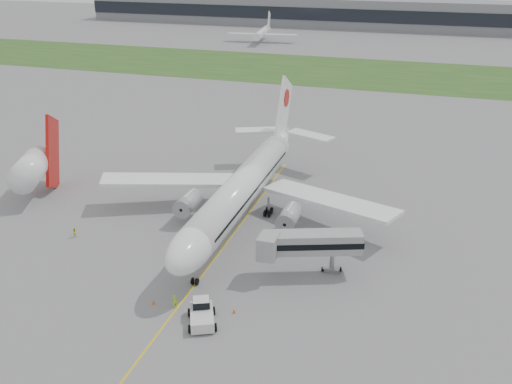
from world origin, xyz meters
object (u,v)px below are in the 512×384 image
(pushback_tug, at_px, (202,313))
(jet_bridge, at_px, (307,244))
(neighbor_aircraft, at_px, (34,167))
(airliner, at_px, (245,185))
(ground_crew_near, at_px, (175,301))

(pushback_tug, bearing_deg, jet_bridge, 31.43)
(jet_bridge, xyz_separation_m, neighbor_aircraft, (-48.94, 10.62, 0.90))
(jet_bridge, bearing_deg, airliner, 113.98)
(pushback_tug, height_order, jet_bridge, jet_bridge)
(pushback_tug, bearing_deg, neighbor_aircraft, 124.38)
(airliner, height_order, neighbor_aircraft, airliner)
(pushback_tug, xyz_separation_m, jet_bridge, (9.02, 13.39, 3.45))
(pushback_tug, relative_size, ground_crew_near, 3.10)
(jet_bridge, xyz_separation_m, ground_crew_near, (-13.09, -11.82, -3.69))
(jet_bridge, height_order, ground_crew_near, jet_bridge)
(pushback_tug, bearing_deg, airliner, 73.45)
(pushback_tug, distance_m, ground_crew_near, 4.36)
(ground_crew_near, relative_size, neighbor_aircraft, 0.10)
(pushback_tug, height_order, neighbor_aircraft, neighbor_aircraft)
(pushback_tug, relative_size, jet_bridge, 0.42)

